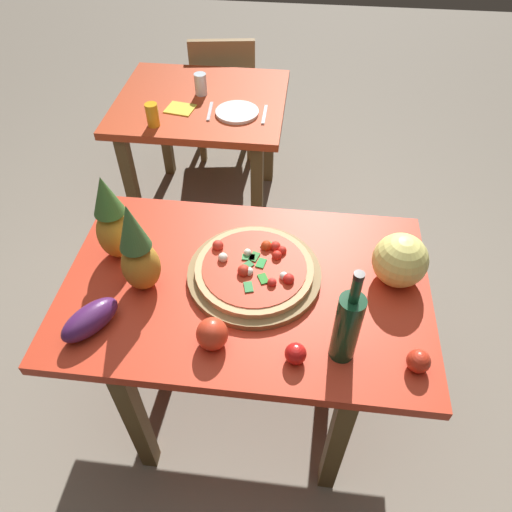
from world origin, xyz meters
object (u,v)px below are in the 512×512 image
pineapple_right (138,252)px  pizza (255,268)px  bell_pepper (212,334)px  dinner_plate (237,112)px  pineapple_left (113,222)px  drinking_glass_juice (152,115)px  pizza_board (254,274)px  tomato_by_bottle (419,361)px  drinking_glass_water (201,84)px  napkin_folded (180,109)px  eggplant (90,320)px  dining_chair (224,90)px  wine_bottle (347,326)px  tomato_at_corner (296,354)px  melon (400,260)px  display_table (246,300)px  knife_utensil (265,115)px  fork_utensil (210,111)px  background_table (202,119)px

pineapple_right → pizza: bearing=12.5°
bell_pepper → dinner_plate: size_ratio=0.49×
pineapple_left → drinking_glass_juice: (-0.11, 0.87, -0.10)m
pizza_board → pineapple_left: size_ratio=1.35×
tomato_by_bottle → drinking_glass_water: bearing=121.3°
napkin_folded → tomato_by_bottle: bearing=-53.6°
pizza_board → eggplant: 0.55m
dining_chair → wine_bottle: (0.71, -2.10, 0.40)m
eggplant → tomato_at_corner: 0.64m
melon → napkin_folded: size_ratio=1.32×
dining_chair → bell_pepper: dining_chair is taller
display_table → tomato_by_bottle: size_ratio=17.76×
pizza_board → drinking_glass_water: drinking_glass_water is taller
drinking_glass_water → display_table: bearing=-72.4°
pizza_board → pizza: pizza is taller
pineapple_left → napkin_folded: pineapple_left is taller
display_table → pizza: pizza is taller
melon → bell_pepper: 0.67m
tomato_by_bottle → napkin_folded: tomato_by_bottle is taller
drinking_glass_juice → dinner_plate: bearing=22.0°
display_table → knife_utensil: (-0.05, 1.12, 0.10)m
wine_bottle → napkin_folded: bearing=120.6°
eggplant → bell_pepper: bearing=-1.7°
pizza → eggplant: (-0.48, -0.28, 0.00)m
display_table → pineapple_right: 0.43m
drinking_glass_juice → napkin_folded: (0.09, 0.17, -0.05)m
eggplant → fork_utensil: 1.36m
bell_pepper → dinner_plate: bearing=95.1°
display_table → tomato_at_corner: bearing=-56.7°
dining_chair → bell_pepper: 2.16m
bell_pepper → tomato_by_bottle: size_ratio=1.52×
fork_utensil → napkin_folded: 0.16m
drinking_glass_juice → knife_utensil: bearing=16.6°
background_table → pineapple_right: size_ratio=2.55×
eggplant → knife_utensil: 1.42m
pineapple_left → tomato_by_bottle: pineapple_left is taller
display_table → drinking_glass_juice: drinking_glass_juice is taller
display_table → pizza_board: pizza_board is taller
pizza → pineapple_right: bearing=-167.5°
wine_bottle → eggplant: 0.78m
background_table → dining_chair: 0.63m
pineapple_right → napkin_folded: size_ratio=2.51×
tomato_at_corner → wine_bottle: bearing=15.8°
pizza_board → fork_utensil: (-0.36, 1.08, -0.01)m
dining_chair → dinner_plate: 0.82m
eggplant → napkin_folded: eggplant is taller
display_table → pizza_board: 0.12m
dining_chair → pizza_board: size_ratio=1.84×
display_table → dining_chair: dining_chair is taller
bell_pepper → drinking_glass_juice: drinking_glass_juice is taller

